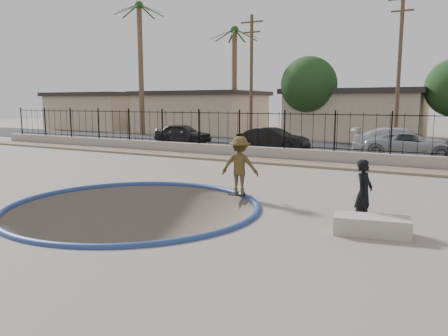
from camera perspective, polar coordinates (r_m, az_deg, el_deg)
name	(u,v)px	position (r m, az deg, el deg)	size (l,w,h in m)	color
ground	(295,177)	(23.74, 9.26, -1.14)	(120.00, 120.00, 2.20)	slate
bowl_pit	(134,207)	(12.33, -11.71, -5.05)	(6.84, 6.84, 1.80)	#53493F
coping_ring	(134,207)	(12.33, -11.71, -5.05)	(7.04, 7.04, 0.20)	navy
rock_strip	(275,162)	(20.98, 6.73, 0.82)	(42.00, 1.60, 0.11)	#977F63
retaining_wall	(284,154)	(21.96, 7.84, 1.80)	(42.00, 0.45, 0.60)	gray
fence	(284,130)	(21.85, 7.90, 4.92)	(40.00, 0.04, 1.80)	black
street	(323,148)	(28.31, 12.76, 2.60)	(90.00, 8.00, 0.04)	black
house_west_far	(103,110)	(51.21, -15.55, 7.29)	(10.60, 8.60, 3.90)	tan
house_west	(201,111)	(43.12, -3.02, 7.40)	(11.60, 8.60, 3.90)	tan
house_center	(357,113)	(37.39, 17.01, 6.85)	(10.60, 8.60, 3.90)	tan
palm_left	(140,42)	(39.33, -10.91, 15.88)	(2.30, 2.30, 11.30)	brown
palm_mid	(234,57)	(38.64, 1.38, 14.27)	(2.30, 2.30, 9.30)	brown
utility_pole_left	(251,77)	(32.24, 3.58, 11.84)	(1.70, 0.24, 9.00)	#473323
utility_pole_mid	(399,68)	(29.37, 21.90, 12.06)	(1.70, 0.24, 9.50)	#473323
street_tree_left	(309,85)	(34.81, 11.01, 10.61)	(4.32, 4.32, 6.36)	#473323
skater	(240,169)	(13.21, 2.08, -0.08)	(1.14, 0.65, 1.76)	brown
skateboard	(240,195)	(13.36, 2.07, -3.59)	(0.76, 0.23, 0.06)	black
videographer	(364,193)	(10.73, 17.79, -3.07)	(0.57, 0.37, 1.55)	black
concrete_ledge	(372,225)	(10.17, 18.71, -7.10)	(1.60, 0.70, 0.40)	#A7A094
car_a	(183,134)	(30.43, -5.37, 4.50)	(1.60, 3.99, 1.36)	black
car_b	(273,140)	(25.49, 6.38, 3.71)	(1.45, 4.15, 1.37)	black
car_c	(402,142)	(25.17, 22.24, 3.20)	(2.09, 5.14, 1.49)	silver
car_d	(412,145)	(24.41, 23.39, 2.77)	(2.18, 4.72, 1.31)	#9B9FA4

